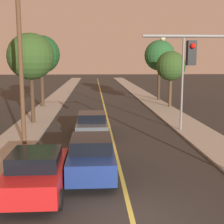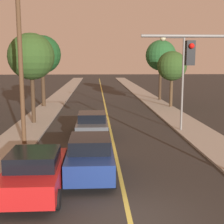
# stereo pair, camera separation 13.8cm
# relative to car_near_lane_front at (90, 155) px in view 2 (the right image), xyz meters

# --- Properties ---
(ground_plane) EXTENTS (200.00, 200.00, 0.00)m
(ground_plane) POSITION_rel_car_near_lane_front_xyz_m (1.21, -3.75, -0.85)
(ground_plane) COLOR #2D2B28
(road_surface) EXTENTS (8.64, 80.00, 0.01)m
(road_surface) POSITION_rel_car_near_lane_front_xyz_m (1.21, 32.25, -0.84)
(road_surface) COLOR #2D2B28
(road_surface) RESTS_ON ground
(sidewalk_left) EXTENTS (2.50, 80.00, 0.12)m
(sidewalk_left) POSITION_rel_car_near_lane_front_xyz_m (-4.36, 32.25, -0.79)
(sidewalk_left) COLOR #9E998E
(sidewalk_left) RESTS_ON ground
(sidewalk_right) EXTENTS (2.50, 80.00, 0.12)m
(sidewalk_right) POSITION_rel_car_near_lane_front_xyz_m (6.78, 32.25, -0.79)
(sidewalk_right) COLOR #9E998E
(sidewalk_right) RESTS_ON ground
(car_near_lane_front) EXTENTS (1.93, 4.36, 1.66)m
(car_near_lane_front) POSITION_rel_car_near_lane_front_xyz_m (0.00, 0.00, 0.00)
(car_near_lane_front) COLOR navy
(car_near_lane_front) RESTS_ON ground
(car_near_lane_second) EXTENTS (2.02, 4.27, 1.45)m
(car_near_lane_second) POSITION_rel_car_near_lane_front_xyz_m (0.00, 7.02, -0.09)
(car_near_lane_second) COLOR #474C51
(car_near_lane_second) RESTS_ON ground
(car_outer_lane_front) EXTENTS (2.00, 4.06, 1.57)m
(car_outer_lane_front) POSITION_rel_car_near_lane_front_xyz_m (-1.90, -1.66, -0.05)
(car_outer_lane_front) COLOR red
(car_outer_lane_front) RESTS_ON ground
(traffic_signal_mast) EXTENTS (4.12, 0.42, 5.65)m
(traffic_signal_mast) POSITION_rel_car_near_lane_front_xyz_m (4.98, -0.73, 3.09)
(traffic_signal_mast) COLOR slate
(traffic_signal_mast) RESTS_ON ground
(streetlamp_right) EXTENTS (1.61, 0.36, 6.11)m
(streetlamp_right) POSITION_rel_car_near_lane_front_xyz_m (5.48, 7.78, 3.26)
(streetlamp_right) COLOR slate
(streetlamp_right) RESTS_ON ground
(utility_pole_left) EXTENTS (1.60, 0.24, 8.78)m
(utility_pole_left) POSITION_rel_car_near_lane_front_xyz_m (-3.71, 4.70, 3.83)
(utility_pole_left) COLOR #513823
(utility_pole_left) RESTS_ON ground
(tree_left_near) EXTENTS (3.71, 3.71, 6.99)m
(tree_left_near) POSITION_rel_car_near_lane_front_xyz_m (-5.00, 19.25, 4.37)
(tree_left_near) COLOR #3D2B1C
(tree_left_near) RESTS_ON ground
(tree_left_far) EXTENTS (3.34, 3.34, 6.49)m
(tree_left_far) POSITION_rel_car_near_lane_front_xyz_m (-4.35, 10.76, 4.06)
(tree_left_far) COLOR #3D2B1C
(tree_left_far) RESTS_ON ground
(tree_right_near) EXTENTS (3.49, 3.49, 6.88)m
(tree_right_near) POSITION_rel_car_near_lane_front_xyz_m (7.76, 23.84, 4.37)
(tree_right_near) COLOR #3D2B1C
(tree_right_near) RESTS_ON ground
(tree_right_far) EXTENTS (2.88, 2.88, 5.46)m
(tree_right_far) POSITION_rel_car_near_lane_front_xyz_m (7.72, 18.23, 3.26)
(tree_right_far) COLOR #4C3823
(tree_right_far) RESTS_ON ground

